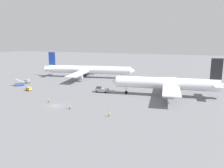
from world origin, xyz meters
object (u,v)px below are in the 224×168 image
object	(u,v)px
airliner_being_pushed	(167,84)
ground_crew_wing_walker_right	(70,107)
pushback_tug	(102,90)
gse_stair_truck_yellow	(20,84)
ground_crew_marshaller_foreground	(109,114)
airliner_at_gate_left	(88,70)
gse_container_dolly_flat	(27,81)
ground_crew_ramp_agent_by_cones	(49,100)
gse_baggage_cart_near_cluster	(29,89)

from	to	relation	value
airliner_being_pushed	ground_crew_wing_walker_right	bearing A→B (deg)	-133.94
pushback_tug	gse_stair_truck_yellow	bearing A→B (deg)	-177.86
gse_stair_truck_yellow	ground_crew_marshaller_foreground	distance (m)	66.51
airliner_at_gate_left	airliner_being_pushed	bearing A→B (deg)	-29.86
airliner_at_gate_left	gse_stair_truck_yellow	distance (m)	41.75
airliner_at_gate_left	ground_crew_wing_walker_right	size ratio (longest dim) A/B	34.64
gse_container_dolly_flat	ground_crew_marshaller_foreground	world-z (taller)	gse_container_dolly_flat
gse_container_dolly_flat	ground_crew_ramp_agent_by_cones	distance (m)	44.77
pushback_tug	ground_crew_ramp_agent_by_cones	size ratio (longest dim) A/B	5.79
ground_crew_wing_walker_right	ground_crew_marshaller_foreground	bearing A→B (deg)	-7.64
gse_baggage_cart_near_cluster	gse_container_dolly_flat	size ratio (longest dim) A/B	0.82
airliner_being_pushed	gse_stair_truck_yellow	xyz separation A→B (m)	(-74.44, -5.16, -4.41)
ground_crew_wing_walker_right	pushback_tug	bearing A→B (deg)	89.10
airliner_at_gate_left	ground_crew_marshaller_foreground	size ratio (longest dim) A/B	33.82
airliner_at_gate_left	ground_crew_ramp_agent_by_cones	bearing A→B (deg)	-78.33
pushback_tug	ground_crew_marshaller_foreground	xyz separation A→B (m)	(14.93, -28.71, -0.37)
pushback_tug	ground_crew_ramp_agent_by_cones	distance (m)	25.49
airliner_being_pushed	ground_crew_wing_walker_right	world-z (taller)	airliner_being_pushed
ground_crew_ramp_agent_by_cones	ground_crew_marshaller_foreground	xyz separation A→B (m)	(27.24, -6.40, 0.08)
gse_baggage_cart_near_cluster	gse_stair_truck_yellow	size ratio (longest dim) A/B	0.63
pushback_tug	gse_stair_truck_yellow	xyz separation A→B (m)	(-45.85, -1.72, -0.25)
gse_container_dolly_flat	ground_crew_ramp_agent_by_cones	bearing A→B (deg)	-38.53
gse_stair_truck_yellow	ground_crew_wing_walker_right	world-z (taller)	gse_stair_truck_yellow
airliner_being_pushed	gse_stair_truck_yellow	distance (m)	74.75
gse_stair_truck_yellow	gse_container_dolly_flat	world-z (taller)	gse_stair_truck_yellow
gse_baggage_cart_near_cluster	ground_crew_marshaller_foreground	xyz separation A→B (m)	(48.36, -19.51, 0.04)
airliner_being_pushed	ground_crew_ramp_agent_by_cones	xyz separation A→B (m)	(-40.90, -25.76, -4.61)
gse_baggage_cart_near_cluster	gse_stair_truck_yellow	world-z (taller)	gse_stair_truck_yellow
gse_container_dolly_flat	airliner_being_pushed	bearing A→B (deg)	-1.60
gse_stair_truck_yellow	gse_container_dolly_flat	size ratio (longest dim) A/B	1.30
pushback_tug	gse_container_dolly_flat	xyz separation A→B (m)	(-47.33, 5.57, -0.10)
gse_stair_truck_yellow	ground_crew_ramp_agent_by_cones	xyz separation A→B (m)	(33.55, -20.60, -0.21)
airliner_being_pushed	ground_crew_ramp_agent_by_cones	size ratio (longest dim) A/B	29.99
pushback_tug	gse_container_dolly_flat	bearing A→B (deg)	173.29
airliner_at_gate_left	gse_baggage_cart_near_cluster	size ratio (longest dim) A/B	19.52
pushback_tug	ground_crew_marshaller_foreground	world-z (taller)	pushback_tug
airliner_at_gate_left	ground_crew_wing_walker_right	xyz separation A→B (m)	(23.42, -60.20, -4.01)
gse_baggage_cart_near_cluster	ground_crew_ramp_agent_by_cones	bearing A→B (deg)	-31.83
pushback_tug	gse_baggage_cart_near_cluster	size ratio (longest dim) A/B	3.09
airliner_at_gate_left	gse_container_dolly_flat	world-z (taller)	airliner_at_gate_left
gse_baggage_cart_near_cluster	ground_crew_wing_walker_right	distance (m)	37.34
gse_baggage_cart_near_cluster	ground_crew_ramp_agent_by_cones	xyz separation A→B (m)	(21.12, -13.11, -0.04)
pushback_tug	gse_baggage_cart_near_cluster	bearing A→B (deg)	-164.60
airliner_at_gate_left	airliner_being_pushed	world-z (taller)	airliner_being_pushed
ground_crew_marshaller_foreground	airliner_being_pushed	bearing A→B (deg)	66.99
gse_baggage_cart_near_cluster	airliner_at_gate_left	bearing A→B (deg)	77.36
gse_stair_truck_yellow	ground_crew_wing_walker_right	bearing A→B (deg)	-28.76
gse_baggage_cart_near_cluster	gse_stair_truck_yellow	distance (m)	14.51
pushback_tug	gse_stair_truck_yellow	size ratio (longest dim) A/B	1.95
ground_crew_wing_walker_right	gse_stair_truck_yellow	bearing A→B (deg)	151.24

